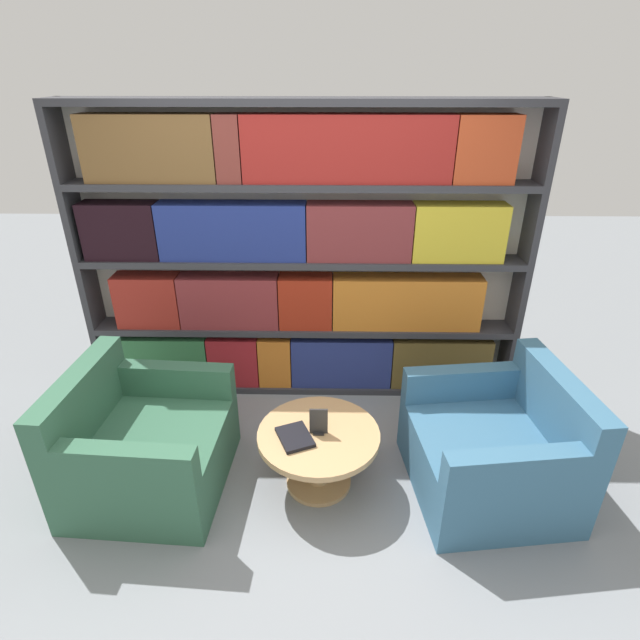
% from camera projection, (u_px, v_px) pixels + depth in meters
% --- Properties ---
extents(ground_plane, '(14.00, 14.00, 0.00)m').
position_uv_depth(ground_plane, '(294.00, 519.00, 3.02)').
color(ground_plane, gray).
extents(bookshelf, '(3.40, 0.30, 2.27)m').
position_uv_depth(bookshelf, '(300.00, 262.00, 3.82)').
color(bookshelf, silver).
rests_on(bookshelf, ground_plane).
extents(armchair_left, '(0.96, 1.00, 0.82)m').
position_uv_depth(armchair_left, '(145.00, 447.00, 3.17)').
color(armchair_left, '#336047').
rests_on(armchair_left, ground_plane).
extents(armchair_right, '(1.01, 1.05, 0.82)m').
position_uv_depth(armchair_right, '(494.00, 451.00, 3.14)').
color(armchair_right, '#386684').
rests_on(armchair_right, ground_plane).
extents(coffee_table, '(0.77, 0.77, 0.42)m').
position_uv_depth(coffee_table, '(319.00, 447.00, 3.16)').
color(coffee_table, tan).
rests_on(coffee_table, ground_plane).
extents(table_sign, '(0.11, 0.06, 0.18)m').
position_uv_depth(table_sign, '(319.00, 423.00, 3.07)').
color(table_sign, black).
rests_on(table_sign, coffee_table).
extents(stray_book, '(0.26, 0.29, 0.02)m').
position_uv_depth(stray_book, '(295.00, 437.00, 3.05)').
color(stray_book, black).
rests_on(stray_book, coffee_table).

